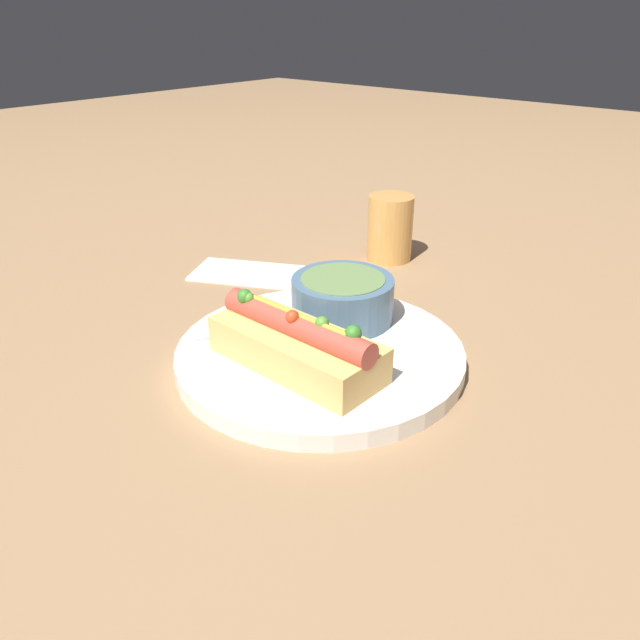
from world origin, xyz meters
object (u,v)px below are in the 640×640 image
Objects in this scene: soup_bowl at (342,297)px; drinking_glass at (390,228)px; hot_dog at (296,344)px; spoon at (322,328)px.

drinking_glass is (-0.09, 0.22, 0.00)m from soup_bowl.
hot_dog reaches higher than spoon.
hot_dog is at bearing -118.04° from spoon.
soup_bowl reaches higher than spoon.
drinking_glass is (-0.10, 0.26, 0.02)m from spoon.
spoon is 1.59× the size of drinking_glass.
soup_bowl is at bearing 43.62° from spoon.
hot_dog is 0.11m from soup_bowl.
hot_dog is 1.19× the size of spoon.
drinking_glass is at bearing 111.64° from hot_dog.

